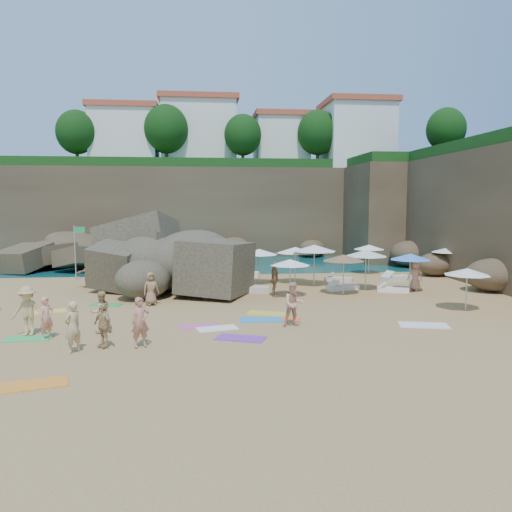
{
  "coord_description": "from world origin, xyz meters",
  "views": [
    {
      "loc": [
        -0.93,
        -23.4,
        4.83
      ],
      "look_at": [
        2.0,
        3.0,
        2.0
      ],
      "focal_mm": 35.0,
      "sensor_mm": 36.0,
      "label": 1
    }
  ],
  "objects": [
    {
      "name": "ground",
      "position": [
        0.0,
        0.0,
        0.0
      ],
      "size": [
        120.0,
        120.0,
        0.0
      ],
      "primitive_type": "plane",
      "color": "tan",
      "rests_on": "ground"
    },
    {
      "name": "seawater",
      "position": [
        0.0,
        30.0,
        0.0
      ],
      "size": [
        120.0,
        120.0,
        0.0
      ],
      "primitive_type": "plane",
      "color": "#0C4751",
      "rests_on": "ground"
    },
    {
      "name": "cliff_back",
      "position": [
        2.0,
        25.0,
        4.0
      ],
      "size": [
        44.0,
        8.0,
        8.0
      ],
      "primitive_type": "cube",
      "color": "brown",
      "rests_on": "ground"
    },
    {
      "name": "cliff_right",
      "position": [
        19.0,
        8.0,
        4.0
      ],
      "size": [
        8.0,
        30.0,
        8.0
      ],
      "primitive_type": "cube",
      "color": "brown",
      "rests_on": "ground"
    },
    {
      "name": "cliff_corner",
      "position": [
        17.0,
        20.0,
        4.0
      ],
      "size": [
        10.0,
        12.0,
        8.0
      ],
      "primitive_type": "cube",
      "color": "brown",
      "rests_on": "ground"
    },
    {
      "name": "rock_promontory",
      "position": [
        -11.0,
        16.0,
        0.0
      ],
      "size": [
        12.0,
        7.0,
        2.0
      ],
      "primitive_type": null,
      "color": "brown",
      "rests_on": "ground"
    },
    {
      "name": "clifftop_buildings",
      "position": [
        2.96,
        25.79,
        11.24
      ],
      "size": [
        28.48,
        9.48,
        7.0
      ],
      "color": "white",
      "rests_on": "cliff_back"
    },
    {
      "name": "clifftop_trees",
      "position": [
        4.78,
        19.52,
        11.26
      ],
      "size": [
        35.6,
        23.82,
        4.4
      ],
      "color": "#11380F",
      "rests_on": "ground"
    },
    {
      "name": "marina_masts",
      "position": [
        -16.5,
        30.0,
        3.0
      ],
      "size": [
        3.1,
        0.1,
        6.0
      ],
      "color": "white",
      "rests_on": "ground"
    },
    {
      "name": "rock_outcrop",
      "position": [
        -1.32,
        3.33,
        0.0
      ],
      "size": [
        9.06,
        6.86,
        3.58
      ],
      "primitive_type": null,
      "rotation": [
        0.0,
        0.0,
        -0.02
      ],
      "color": "brown",
      "rests_on": "ground"
    },
    {
      "name": "flag_pole",
      "position": [
        -8.7,
        8.84,
        2.19
      ],
      "size": [
        0.67,
        0.14,
        3.43
      ],
      "color": "silver",
      "rests_on": "ground"
    },
    {
      "name": "parasol_0",
      "position": [
        2.51,
        5.89,
        1.93
      ],
      "size": [
        2.23,
        2.23,
        2.11
      ],
      "color": "silver",
      "rests_on": "ground"
    },
    {
      "name": "parasol_1",
      "position": [
        4.7,
        5.89,
        2.02
      ],
      "size": [
        2.33,
        2.33,
        2.2
      ],
      "color": "silver",
      "rests_on": "ground"
    },
    {
      "name": "parasol_2",
      "position": [
        10.46,
        9.38,
        1.83
      ],
      "size": [
        2.11,
        2.11,
        2.0
      ],
      "color": "silver",
      "rests_on": "ground"
    },
    {
      "name": "parasol_3",
      "position": [
        15.12,
        7.56,
        1.75
      ],
      "size": [
        2.02,
        2.02,
        1.91
      ],
      "color": "silver",
      "rests_on": "ground"
    },
    {
      "name": "parasol_4",
      "position": [
        8.17,
        3.24,
        2.06
      ],
      "size": [
        2.37,
        2.37,
        2.24
      ],
      "color": "silver",
      "rests_on": "ground"
    },
    {
      "name": "parasol_5",
      "position": [
        5.62,
        4.87,
        2.22
      ],
      "size": [
        2.56,
        2.56,
        2.42
      ],
      "color": "silver",
      "rests_on": "ground"
    },
    {
      "name": "parasol_6",
      "position": [
        6.53,
        1.97,
        1.96
      ],
      "size": [
        2.25,
        2.25,
        2.13
      ],
      "color": "silver",
      "rests_on": "ground"
    },
    {
      "name": "parasol_9",
      "position": [
        3.6,
        1.61,
        1.8
      ],
      "size": [
        2.07,
        2.07,
        1.96
      ],
      "color": "silver",
      "rests_on": "ground"
    },
    {
      "name": "parasol_10",
      "position": [
        10.36,
        2.36,
        1.93
      ],
      "size": [
        2.22,
        2.22,
        2.1
      ],
      "color": "silver",
      "rests_on": "ground"
    },
    {
      "name": "parasol_11",
      "position": [
        10.93,
        -2.45,
        1.76
      ],
      "size": [
        2.03,
        2.03,
        1.92
      ],
      "color": "silver",
      "rests_on": "ground"
    },
    {
      "name": "lounger_0",
      "position": [
        1.89,
        8.93,
        0.15
      ],
      "size": [
        1.99,
        0.76,
        0.3
      ],
      "primitive_type": "cube",
      "rotation": [
        0.0,
        0.0,
        0.05
      ],
      "color": "white",
      "rests_on": "ground"
    },
    {
      "name": "lounger_1",
      "position": [
        7.51,
        6.32,
        0.13
      ],
      "size": [
        1.77,
        1.27,
        0.26
      ],
      "primitive_type": "cube",
      "rotation": [
        0.0,
        0.0,
        -0.46
      ],
      "color": "silver",
      "rests_on": "ground"
    },
    {
      "name": "lounger_2",
      "position": [
        11.13,
        6.14,
        0.16
      ],
      "size": [
        2.13,
        1.42,
        0.32
      ],
      "primitive_type": "cube",
      "rotation": [
        0.0,
        0.0,
        0.4
      ],
      "color": "silver",
      "rests_on": "ground"
    },
    {
      "name": "lounger_3",
      "position": [
        1.75,
        3.24,
        0.15
      ],
      "size": [
        2.05,
        0.9,
        0.31
      ],
      "primitive_type": "cube",
      "rotation": [
        0.0,
        0.0,
        -0.12
      ],
      "color": "silver",
      "rests_on": "ground"
    },
    {
      "name": "lounger_4",
      "position": [
        9.45,
        2.43,
        0.13
      ],
      "size": [
        1.75,
        1.05,
        0.26
      ],
      "primitive_type": "cube",
      "rotation": [
        0.0,
        0.0,
        -0.32
      ],
      "color": "white",
      "rests_on": "ground"
    },
    {
      "name": "lounger_5",
      "position": [
        6.89,
        3.29,
        0.14
      ],
      "size": [
        1.9,
        1.09,
        0.28
      ],
      "primitive_type": "cube",
      "rotation": [
        0.0,
        0.0,
        0.29
      ],
      "color": "white",
      "rests_on": "ground"
    },
    {
      "name": "towel_2",
      "position": [
        -5.42,
        -10.01,
        0.02
      ],
      "size": [
        1.91,
        1.31,
        0.03
      ],
      "primitive_type": "cube",
      "rotation": [
        0.0,
        0.0,
        0.28
      ],
      "color": "orange",
      "rests_on": "ground"
    },
    {
      "name": "towel_3",
      "position": [
        -7.12,
        -5.26,
        0.01
      ],
      "size": [
        1.63,
        0.87,
        0.03
      ],
      "primitive_type": "cube",
      "rotation": [
        0.0,
        0.0,
        0.04
      ],
      "color": "green",
      "rests_on": "ground"
    },
    {
      "name": "towel_4",
      "position": [
        -7.83,
        -0.76,
        0.02
      ],
      "size": [
        1.93,
        1.36,
        0.03
      ],
      "primitive_type": "cube",
      "rotation": [
        0.0,
        0.0,
        0.31
      ],
      "color": "yellow",
      "rests_on": "ground"
    },
    {
      "name": "towel_5",
      "position": [
        -0.35,
        -4.53,
        0.01
      ],
      "size": [
        1.7,
        1.12,
        0.03
      ],
      "primitive_type": "cube",
      "rotation": [
        0.0,
        0.0,
        0.23
      ],
      "color": "white",
      "rests_on": "ground"
    },
    {
      "name": "towel_6",
      "position": [
        0.45,
        -6.04,
        0.02
      ],
      "size": [
        1.94,
        1.44,
        0.03
      ],
      "primitive_type": "cube",
      "rotation": [
        0.0,
        0.0,
        -0.37
      ],
      "color": "purple",
      "rests_on": "ground"
    },
    {
      "name": "towel_8",
      "position": [
        1.5,
        -3.29,
        0.02
      ],
      "size": [
        1.81,
        0.97,
        0.03
      ],
      "primitive_type": "cube",
      "rotation": [
        0.0,
        0.0,
        -0.05
      ],
      "color": "#298BDC",
      "rests_on": "ground"
    },
    {
      "name": "towel_9",
      "position": [
        -1.05,
        -4.14,
        0.01
      ],
      "size": [
        1.59,
        0.93,
        0.03
      ],
      "primitive_type": "cube",
      "rotation": [
        0.0,
        0.0,
        0.12
      ],
      "color": "#D753A2",
      "rests_on": "ground"
    },
    {
      "name": "towel_10",
      "position": [
        2.41,
        -3.18,
        0.01
      ],
      "size": [
        1.66,
        1.19,
        0.03
      ],
      "primitive_type": "cube",
      "rotation": [
        0.0,
        0.0,
        -0.32
      ],
      "color": "orange",
      "rests_on": "ground"
    },
    {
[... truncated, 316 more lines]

